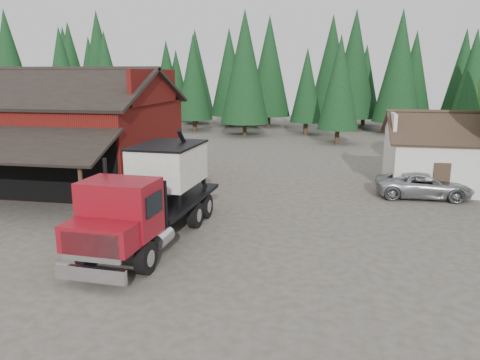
# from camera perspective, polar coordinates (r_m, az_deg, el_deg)

# --- Properties ---
(ground) EXTENTS (120.00, 120.00, 0.00)m
(ground) POSITION_cam_1_polar(r_m,az_deg,el_deg) (18.87, -6.59, -8.27)
(ground) COLOR #4B453B
(ground) RESTS_ON ground
(red_barn) EXTENTS (12.80, 13.63, 7.18)m
(red_barn) POSITION_cam_1_polar(r_m,az_deg,el_deg) (31.59, -20.48, 4.65)
(red_barn) COLOR #601610
(red_barn) RESTS_ON ground
(farmhouse) EXTENTS (8.60, 6.42, 4.65)m
(farmhouse) POSITION_cam_1_polar(r_m,az_deg,el_deg) (31.09, 25.00, 2.22)
(farmhouse) COLOR silver
(farmhouse) RESTS_ON ground
(conifer_backdrop) EXTENTS (76.00, 16.00, 16.00)m
(conifer_backdrop) POSITION_cam_1_polar(r_m,az_deg,el_deg) (59.38, 5.83, 6.30)
(conifer_backdrop) COLOR black
(conifer_backdrop) RESTS_ON ground
(near_pine_a) EXTENTS (4.40, 4.40, 11.40)m
(near_pine_a) POSITION_cam_1_polar(r_m,az_deg,el_deg) (52.50, -20.86, 11.68)
(near_pine_a) COLOR #382619
(near_pine_a) RESTS_ON ground
(near_pine_b) EXTENTS (3.96, 3.96, 10.40)m
(near_pine_b) POSITION_cam_1_polar(r_m,az_deg,el_deg) (46.74, 12.04, 11.55)
(near_pine_b) COLOR #382619
(near_pine_b) RESTS_ON ground
(near_pine_d) EXTENTS (5.28, 5.28, 13.40)m
(near_pine_d) POSITION_cam_1_polar(r_m,az_deg,el_deg) (51.61, 0.59, 13.60)
(near_pine_d) COLOR #382619
(near_pine_d) RESTS_ON ground
(feed_truck) EXTENTS (3.09, 9.84, 4.39)m
(feed_truck) POSITION_cam_1_polar(r_m,az_deg,el_deg) (19.39, -10.53, -1.46)
(feed_truck) COLOR black
(feed_truck) RESTS_ON ground
(silver_car) EXTENTS (5.18, 2.46, 1.43)m
(silver_car) POSITION_cam_1_polar(r_m,az_deg,el_deg) (27.89, 21.49, -0.58)
(silver_car) COLOR #9FA1A6
(silver_car) RESTS_ON ground
(equip_box) EXTENTS (1.11, 1.29, 0.60)m
(equip_box) POSITION_cam_1_polar(r_m,az_deg,el_deg) (20.63, -18.50, -6.13)
(equip_box) COLOR maroon
(equip_box) RESTS_ON ground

